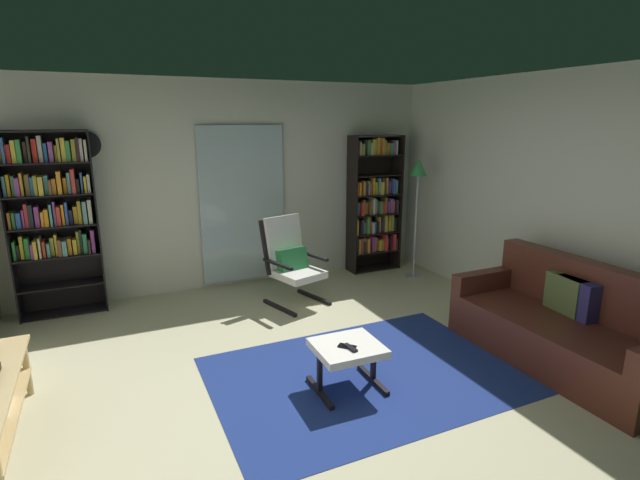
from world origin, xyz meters
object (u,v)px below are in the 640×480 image
at_px(ottoman, 347,352).
at_px(leather_sofa, 566,328).
at_px(bookshelf_near_sofa, 374,205).
at_px(tv_remote, 350,348).
at_px(lounge_armchair, 291,258).
at_px(floor_lamp_by_shelf, 418,178).
at_px(wall_clock, 87,144).
at_px(cell_phone, 347,346).
at_px(bookshelf_near_tv, 53,211).

bearing_deg(ottoman, leather_sofa, -11.55).
xyz_separation_m(bookshelf_near_sofa, tv_remote, (-1.85, -2.77, -0.55)).
bearing_deg(lounge_armchair, floor_lamp_by_shelf, 5.05).
xyz_separation_m(leather_sofa, wall_clock, (-3.72, 3.26, 1.54)).
bearing_deg(tv_remote, cell_phone, 96.84).
relative_size(bookshelf_near_tv, lounge_armchair, 1.97).
bearing_deg(tv_remote, leather_sofa, -17.02).
distance_m(leather_sofa, wall_clock, 5.18).
relative_size(bookshelf_near_tv, tv_remote, 13.98).
bearing_deg(bookshelf_near_sofa, ottoman, -124.29).
xyz_separation_m(ottoman, floor_lamp_by_shelf, (2.17, 2.13, 1.05)).
height_order(cell_phone, floor_lamp_by_shelf, floor_lamp_by_shelf).
distance_m(bookshelf_near_tv, bookshelf_near_sofa, 3.98).
height_order(bookshelf_near_sofa, lounge_armchair, bookshelf_near_sofa).
distance_m(bookshelf_near_sofa, leather_sofa, 3.17).
bearing_deg(ottoman, tv_remote, -100.46).
height_order(leather_sofa, cell_phone, leather_sofa).
distance_m(lounge_armchair, ottoman, 2.00).
bearing_deg(cell_phone, tv_remote, -118.27).
relative_size(bookshelf_near_sofa, leather_sofa, 0.99).
bearing_deg(ottoman, cell_phone, -122.11).
xyz_separation_m(ottoman, tv_remote, (-0.01, -0.07, 0.08)).
bearing_deg(bookshelf_near_tv, leather_sofa, -37.26).
bearing_deg(bookshelf_near_tv, bookshelf_near_sofa, -0.44).
distance_m(bookshelf_near_tv, ottoman, 3.57).
bearing_deg(cell_phone, floor_lamp_by_shelf, 2.05).
distance_m(ottoman, floor_lamp_by_shelf, 3.22).
relative_size(floor_lamp_by_shelf, wall_clock, 5.64).
bearing_deg(floor_lamp_by_shelf, leather_sofa, -94.23).
relative_size(lounge_armchair, tv_remote, 7.10).
height_order(leather_sofa, wall_clock, wall_clock).
bearing_deg(bookshelf_near_sofa, cell_phone, -124.26).
bearing_deg(leather_sofa, cell_phone, 169.59).
bearing_deg(floor_lamp_by_shelf, bookshelf_near_tv, 172.16).
distance_m(ottoman, tv_remote, 0.11).
relative_size(cell_phone, floor_lamp_by_shelf, 0.09).
xyz_separation_m(bookshelf_near_sofa, wall_clock, (-3.58, 0.15, 0.90)).
distance_m(floor_lamp_by_shelf, wall_clock, 4.00).
distance_m(tv_remote, floor_lamp_by_shelf, 3.25).
distance_m(bookshelf_near_sofa, ottoman, 3.32).
relative_size(ottoman, tv_remote, 3.70).
relative_size(leather_sofa, tv_remote, 13.42).
height_order(lounge_armchair, tv_remote, lounge_armchair).
bearing_deg(leather_sofa, floor_lamp_by_shelf, 85.77).
relative_size(bookshelf_near_sofa, tv_remote, 13.26).
bearing_deg(cell_phone, bookshelf_near_sofa, 13.04).
relative_size(bookshelf_near_sofa, ottoman, 3.58).
height_order(bookshelf_near_tv, cell_phone, bookshelf_near_tv).
bearing_deg(leather_sofa, tv_remote, 170.57).
xyz_separation_m(bookshelf_near_tv, tv_remote, (2.12, -2.80, -0.77)).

